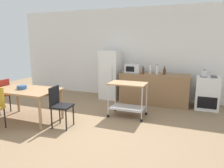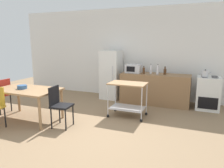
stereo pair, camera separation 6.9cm
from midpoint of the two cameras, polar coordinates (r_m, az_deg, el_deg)
ground_plane at (r=4.45m, az=-6.69°, el=-12.94°), size 12.00×12.00×0.00m
back_wall at (r=7.04m, az=5.77°, el=8.26°), size 8.40×0.12×2.90m
kitchen_counter at (r=6.39m, az=11.82°, el=-1.31°), size 2.00×0.64×0.90m
dining_table at (r=5.29m, az=-21.76°, el=-2.09°), size 1.50×0.90×0.75m
chair_black at (r=4.69m, az=-13.75°, el=-5.19°), size 0.44×0.44×0.89m
chair_red at (r=6.13m, az=-27.52°, el=-2.26°), size 0.41×0.41×0.89m
stove_oven at (r=6.32m, az=24.88°, el=-2.26°), size 0.60×0.61×0.92m
refrigerator at (r=6.82m, az=0.03°, el=2.51°), size 0.60×0.63×1.55m
kitchen_cart at (r=5.17m, az=4.63°, el=-2.71°), size 0.91×0.57×0.85m
microwave at (r=6.45m, az=6.17°, el=4.21°), size 0.46×0.35×0.26m
bottle_sesame_oil at (r=6.26m, az=8.92°, el=3.62°), size 0.06×0.06×0.23m
bottle_sparkling_water at (r=6.32m, az=10.80°, el=3.89°), size 0.07×0.07×0.29m
bottle_wine at (r=6.23m, az=12.58°, el=3.71°), size 0.07×0.07×0.29m
bottle_olive_oil at (r=6.26m, az=14.49°, el=3.32°), size 0.08×0.08×0.23m
fruit_bowl at (r=5.32m, az=-22.86°, el=-0.75°), size 0.22×0.22×0.08m
kettle at (r=6.12m, az=24.24°, el=2.61°), size 0.24×0.17×0.19m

